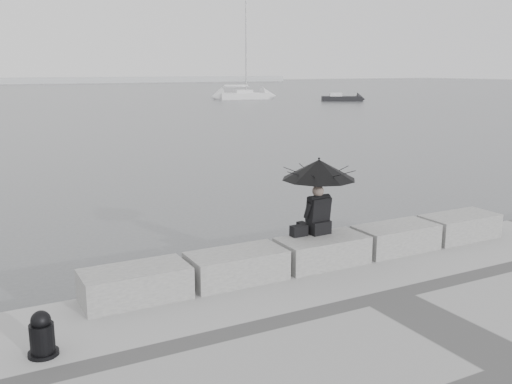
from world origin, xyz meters
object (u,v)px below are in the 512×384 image
mooring_bollard (42,337)px  sailboat_right (243,95)px  small_motorboat (342,98)px  seated_person (319,177)px

mooring_bollard → sailboat_right: 69.66m
mooring_bollard → small_motorboat: 66.07m
small_motorboat → sailboat_right: bearing=159.5°
mooring_bollard → sailboat_right: bearing=61.2°
mooring_bollard → sailboat_right: (33.59, 61.02, -0.20)m
seated_person → sailboat_right: (28.62, 59.59, -1.49)m
seated_person → small_motorboat: seated_person is taller
seated_person → mooring_bollard: (-4.97, -1.43, -1.29)m
small_motorboat → mooring_bollard: bearing=-100.1°
mooring_bollard → small_motorboat: (42.09, 50.93, -0.42)m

